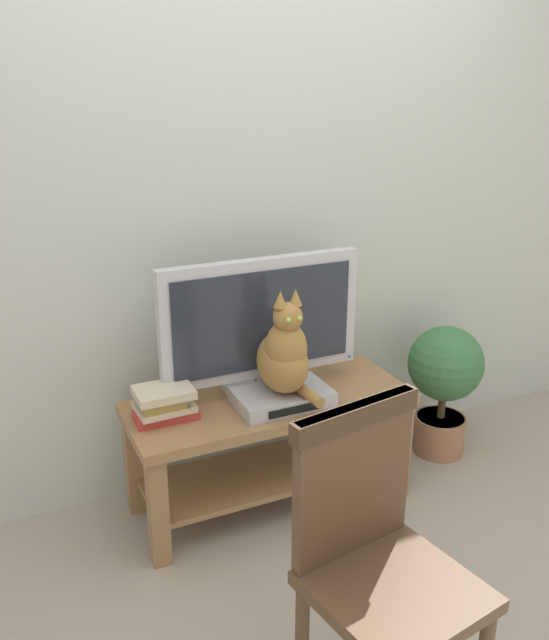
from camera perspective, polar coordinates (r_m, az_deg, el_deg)
ground_plane at (r=2.71m, az=6.25°, el=-20.57°), size 12.00×12.00×0.00m
back_wall at (r=2.91m, az=-2.28°, el=12.95°), size 7.00×0.12×2.80m
tv_stand at (r=2.87m, az=-0.42°, el=-9.30°), size 1.18×0.47×0.50m
tv at (r=2.75m, az=-1.09°, el=-0.32°), size 0.86×0.20×0.58m
media_box at (r=2.75m, az=0.65°, el=-6.53°), size 0.38×0.25×0.06m
cat at (r=2.65m, az=0.83°, el=-2.95°), size 0.19×0.34×0.44m
wooden_chair at (r=1.94m, az=8.58°, el=-18.72°), size 0.47×0.47×0.95m
book_stack at (r=2.65m, az=-9.32°, el=-6.97°), size 0.24×0.18×0.13m
potted_plant at (r=3.33m, az=14.15°, el=-4.84°), size 0.36×0.36×0.65m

